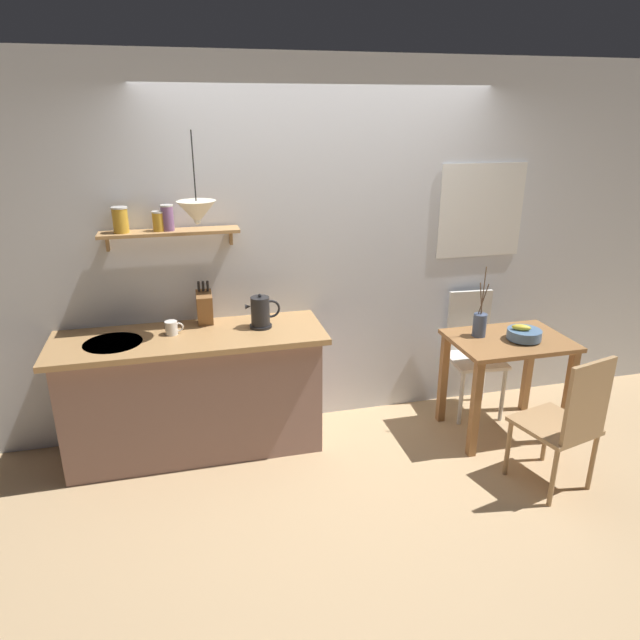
{
  "coord_description": "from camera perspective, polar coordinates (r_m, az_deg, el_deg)",
  "views": [
    {
      "loc": [
        -1.01,
        -3.4,
        2.34
      ],
      "look_at": [
        -0.1,
        0.25,
        0.95
      ],
      "focal_mm": 32.08,
      "sensor_mm": 36.0,
      "label": 1
    }
  ],
  "objects": [
    {
      "name": "ground_plane",
      "position": [
        4.25,
        2.19,
        -13.16
      ],
      "size": [
        14.0,
        14.0,
        0.0
      ],
      "primitive_type": "plane",
      "color": "tan"
    },
    {
      "name": "back_wall",
      "position": [
        4.34,
        2.65,
        7.1
      ],
      "size": [
        6.8,
        0.11,
        2.7
      ],
      "color": "silver",
      "rests_on": "ground_plane"
    },
    {
      "name": "kitchen_counter",
      "position": [
        4.16,
        -12.45,
        -7.08
      ],
      "size": [
        1.83,
        0.63,
        0.91
      ],
      "color": "gray",
      "rests_on": "ground_plane"
    },
    {
      "name": "wall_shelf",
      "position": [
        3.96,
        -15.9,
        8.97
      ],
      "size": [
        0.92,
        0.2,
        0.3
      ],
      "color": "tan"
    },
    {
      "name": "dining_table",
      "position": [
        4.45,
        18.18,
        -3.59
      ],
      "size": [
        0.85,
        0.61,
        0.77
      ],
      "color": "#9E6B3D",
      "rests_on": "ground_plane"
    },
    {
      "name": "dining_chair_near",
      "position": [
        3.95,
        23.47,
        -9.1
      ],
      "size": [
        0.51,
        0.52,
        0.96
      ],
      "color": "tan",
      "rests_on": "ground_plane"
    },
    {
      "name": "dining_chair_far",
      "position": [
        4.77,
        14.93,
        -2.6
      ],
      "size": [
        0.44,
        0.44,
        0.98
      ],
      "color": "white",
      "rests_on": "ground_plane"
    },
    {
      "name": "fruit_bowl",
      "position": [
        4.37,
        19.67,
        -1.31
      ],
      "size": [
        0.24,
        0.24,
        0.12
      ],
      "color": "#51759E",
      "rests_on": "dining_table"
    },
    {
      "name": "twig_vase",
      "position": [
        4.34,
        15.63,
        -0.4
      ],
      "size": [
        0.1,
        0.1,
        0.53
      ],
      "color": "#475675",
      "rests_on": "dining_table"
    },
    {
      "name": "electric_kettle",
      "position": [
        3.98,
        -5.92,
        0.76
      ],
      "size": [
        0.24,
        0.16,
        0.24
      ],
      "color": "black",
      "rests_on": "kitchen_counter"
    },
    {
      "name": "knife_block",
      "position": [
        4.09,
        -11.44,
        1.28
      ],
      "size": [
        0.11,
        0.18,
        0.33
      ],
      "color": "brown",
      "rests_on": "kitchen_counter"
    },
    {
      "name": "coffee_mug_by_sink",
      "position": [
        3.98,
        -14.56,
        -0.76
      ],
      "size": [
        0.12,
        0.08,
        0.09
      ],
      "color": "white",
      "rests_on": "kitchen_counter"
    },
    {
      "name": "pendant_lamp",
      "position": [
        3.72,
        -12.18,
        10.45
      ],
      "size": [
        0.25,
        0.25,
        0.57
      ],
      "color": "black"
    }
  ]
}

